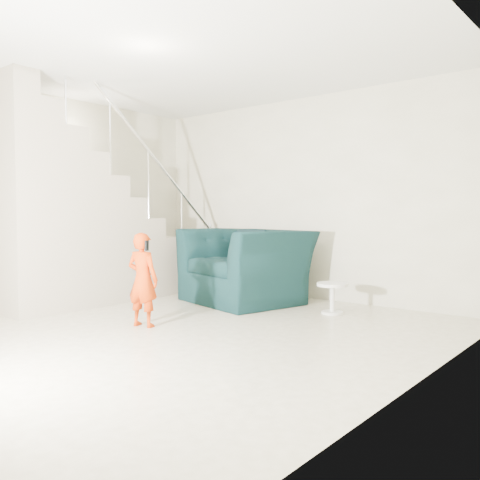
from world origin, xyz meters
The scene contains 12 objects.
floor centered at (0.00, 0.00, 0.00)m, with size 5.50×5.50×0.00m, color tan.
ceiling centered at (0.00, 0.00, 2.70)m, with size 5.50×5.50×0.00m, color silver.
back_wall centered at (0.00, 2.75, 1.35)m, with size 5.00×5.00×0.00m, color #B1AC90.
left_wall centered at (-2.50, 0.00, 1.35)m, with size 5.50×5.50×0.00m, color #B1AC90.
right_wall centered at (2.50, 0.00, 1.35)m, with size 5.50×5.50×0.00m, color #B1AC90.
armchair centered at (-0.37, 1.96, 0.47)m, with size 1.44×1.26×0.94m, color black.
toddler centered at (-0.28, 0.17, 0.48)m, with size 0.35×0.23×0.95m, color #9D2205.
side_table centered at (0.88, 1.97, 0.24)m, with size 0.35×0.35×0.35m.
staircase centered at (-2.00, 0.55, 0.95)m, with size 1.02×3.03×3.62m.
cushion centered at (-0.44, 2.16, 0.71)m, with size 0.43×0.12×0.41m, color black.
throw centered at (-1.02, 1.91, 0.59)m, with size 0.04×0.45×0.50m, color black.
phone centered at (-0.15, 0.12, 0.83)m, with size 0.02×0.05×0.10m, color black.
Camera 1 is at (3.71, -3.14, 1.14)m, focal length 38.00 mm.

